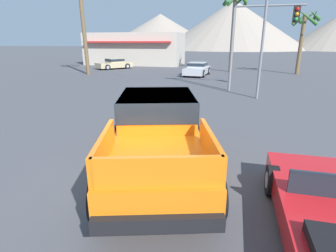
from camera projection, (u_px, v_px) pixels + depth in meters
ground_plane at (145, 176)px, 6.24m from camera, size 320.00×320.00×0.00m
orange_pickup_truck at (157, 131)px, 6.21m from camera, size 3.28×5.34×1.81m
parked_car_silver at (197, 69)px, 24.60m from camera, size 2.20×4.23×1.21m
parked_car_tan at (114, 64)px, 30.62m from camera, size 3.95×4.29×1.18m
traffic_light_main at (260, 30)px, 15.69m from camera, size 4.04×0.38×5.31m
street_lamp_post at (266, 12)px, 13.43m from camera, size 0.90×0.24×7.49m
palm_tree_tall at (304, 26)px, 24.31m from camera, size 2.57×2.56×5.94m
palm_tree_leaning at (235, 11)px, 26.01m from camera, size 2.97×2.93×7.84m
storefront_building at (135, 49)px, 36.23m from camera, size 12.92×6.62×4.17m
distant_mountain_range at (249, 30)px, 113.41m from camera, size 141.78×80.28×18.52m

